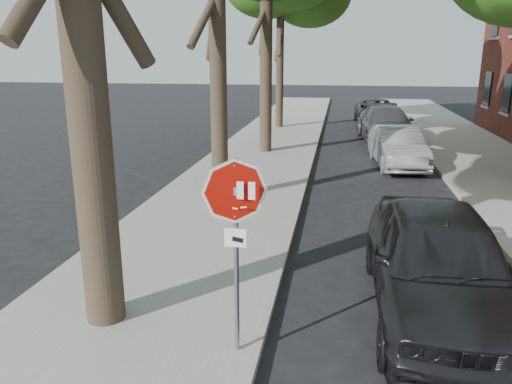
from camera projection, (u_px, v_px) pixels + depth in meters
ground at (289, 362)px, 6.58m from camera, size 120.00×120.00×0.00m
sidewalk_left at (255, 162)px, 18.36m from camera, size 4.00×55.00×0.12m
sidewalk_right at (500, 171)px, 17.01m from camera, size 4.00×55.00×0.12m
curb_left at (311, 164)px, 18.03m from camera, size 0.12×55.00×0.13m
curb_right at (437, 169)px, 17.33m from camera, size 0.12×55.00×0.13m
stop_sign at (235, 220)px, 6.14m from camera, size 0.76×0.34×2.61m
car_a at (439, 263)px, 7.60m from camera, size 2.02×5.00×1.70m
car_b at (398, 147)px, 17.80m from camera, size 1.88×4.39×1.41m
car_c at (386, 124)px, 22.79m from camera, size 2.71×5.65×1.59m
car_d at (377, 112)px, 28.14m from camera, size 2.46×5.17×1.43m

